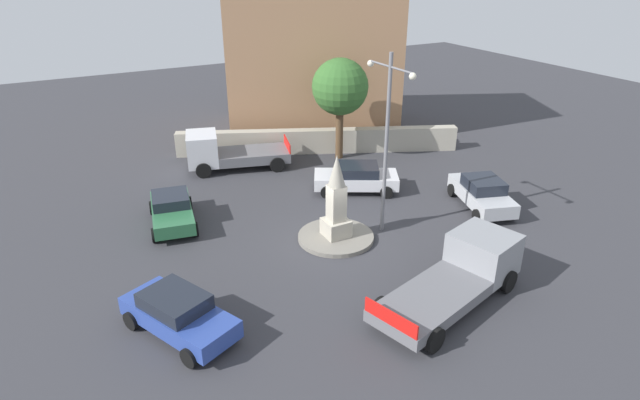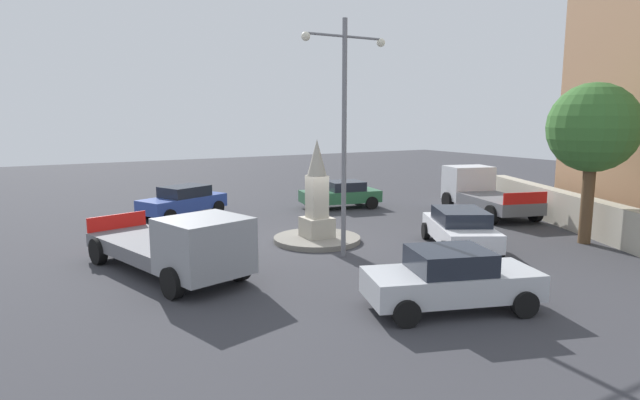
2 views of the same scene
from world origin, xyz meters
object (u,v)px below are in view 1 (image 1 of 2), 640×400
at_px(monument, 336,202).
at_px(tree_near_wall, 340,88).
at_px(car_silver_passing, 482,193).
at_px(truck_grey_far_side, 463,272).
at_px(car_white_parked_right, 356,177).
at_px(corner_building, 312,52).
at_px(car_blue_waiting, 178,313).
at_px(streetlamp, 387,130).
at_px(truck_white_near_island, 226,152).
at_px(car_green_parked_left, 172,210).

distance_m(monument, tree_near_wall, 10.25).
distance_m(car_silver_passing, truck_grey_far_side, 7.69).
bearing_deg(car_silver_passing, car_white_parked_right, -136.57).
relative_size(car_silver_passing, truck_grey_far_side, 0.67).
relative_size(car_white_parked_right, corner_building, 0.42).
bearing_deg(monument, car_blue_waiting, -68.59).
bearing_deg(streetlamp, truck_white_near_island, -160.76).
bearing_deg(tree_near_wall, car_green_parked_left, -70.75).
relative_size(truck_grey_far_side, tree_near_wall, 1.14).
bearing_deg(streetlamp, car_white_parked_right, 163.69).
relative_size(car_silver_passing, tree_near_wall, 0.77).
xyz_separation_m(truck_grey_far_side, tree_near_wall, (-14.20, 3.22, 3.28)).
distance_m(monument, car_white_parked_right, 5.29).
relative_size(monument, corner_building, 0.34).
relative_size(streetlamp, tree_near_wall, 1.32).
relative_size(streetlamp, truck_grey_far_side, 1.15).
relative_size(monument, car_white_parked_right, 0.80).
relative_size(monument, truck_grey_far_side, 0.55).
xyz_separation_m(car_silver_passing, truck_grey_far_side, (5.05, -5.79, 0.17)).
height_order(car_blue_waiting, truck_grey_far_side, truck_grey_far_side).
bearing_deg(streetlamp, car_silver_passing, 86.00).
relative_size(streetlamp, car_white_parked_right, 1.69).
xyz_separation_m(truck_white_near_island, corner_building, (-4.51, 7.87, 4.21)).
xyz_separation_m(car_blue_waiting, truck_grey_far_side, (2.72, 9.44, 0.19)).
height_order(truck_grey_far_side, corner_building, corner_building).
height_order(truck_white_near_island, corner_building, corner_building).
bearing_deg(car_blue_waiting, monument, 111.41).
distance_m(car_blue_waiting, tree_near_wall, 17.44).
bearing_deg(truck_white_near_island, streetlamp, 19.24).
relative_size(car_blue_waiting, tree_near_wall, 0.75).
bearing_deg(monument, car_green_parked_left, -129.13).
distance_m(car_white_parked_right, truck_white_near_island, 7.78).
distance_m(car_white_parked_right, car_silver_passing, 6.21).
bearing_deg(truck_grey_far_side, car_white_parked_right, 170.98).
relative_size(car_green_parked_left, tree_near_wall, 0.72).
bearing_deg(monument, truck_grey_far_side, 18.60).
bearing_deg(car_blue_waiting, car_silver_passing, 98.72).
height_order(streetlamp, tree_near_wall, streetlamp).
xyz_separation_m(monument, tree_near_wall, (-8.53, 5.13, 2.45)).
xyz_separation_m(streetlamp, truck_grey_far_side, (5.43, -0.31, -3.70)).
height_order(car_white_parked_right, truck_white_near_island, truck_white_near_island).
height_order(streetlamp, car_white_parked_right, streetlamp).
bearing_deg(truck_white_near_island, monument, 7.74).
bearing_deg(car_silver_passing, corner_building, -175.50).
distance_m(car_silver_passing, tree_near_wall, 10.11).
height_order(truck_white_near_island, tree_near_wall, tree_near_wall).
bearing_deg(car_white_parked_right, truck_grey_far_side, -9.02).
height_order(car_white_parked_right, car_silver_passing, car_silver_passing).
height_order(truck_grey_far_side, truck_white_near_island, truck_white_near_island).
bearing_deg(monument, car_silver_passing, 85.41).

